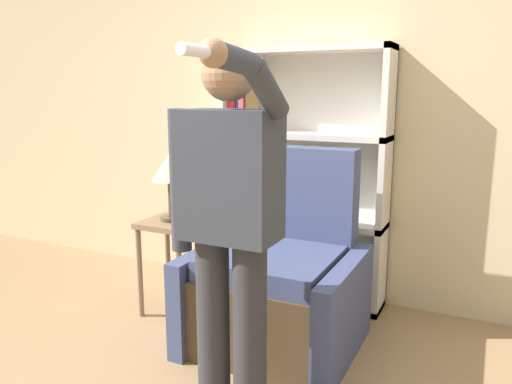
# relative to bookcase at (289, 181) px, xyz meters

# --- Properties ---
(wall_back) EXTENTS (8.00, 0.06, 2.80)m
(wall_back) POSITION_rel_bookcase_xyz_m (0.25, 0.16, 0.55)
(wall_back) COLOR beige
(wall_back) RESTS_ON ground_plane
(bookcase) EXTENTS (1.18, 0.28, 1.77)m
(bookcase) POSITION_rel_bookcase_xyz_m (0.00, 0.00, 0.00)
(bookcase) COLOR silver
(bookcase) RESTS_ON ground_plane
(armchair) EXTENTS (0.93, 0.86, 1.15)m
(armchair) POSITION_rel_bookcase_xyz_m (0.23, -0.69, -0.48)
(armchair) COLOR #4C3823
(armchair) RESTS_ON ground_plane
(person_standing) EXTENTS (0.56, 0.78, 1.66)m
(person_standing) POSITION_rel_bookcase_xyz_m (0.32, -1.46, 0.10)
(person_standing) COLOR #2D2D33
(person_standing) RESTS_ON ground_plane
(side_table) EXTENTS (0.37, 0.37, 0.64)m
(side_table) POSITION_rel_bookcase_xyz_m (-0.57, -0.63, -0.35)
(side_table) COLOR #846647
(side_table) RESTS_ON ground_plane
(table_lamp) EXTENTS (0.24, 0.24, 0.44)m
(table_lamp) POSITION_rel_bookcase_xyz_m (-0.57, -0.63, 0.13)
(table_lamp) COLOR #4C4233
(table_lamp) RESTS_ON side_table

